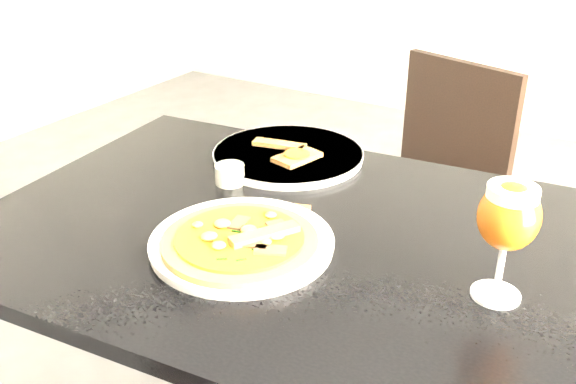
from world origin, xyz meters
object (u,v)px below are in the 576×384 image
Objects in this scene: chair_far at (427,196)px; beer_glass at (509,217)px; pizza at (240,240)px; dining_table at (307,273)px.

beer_glass is (0.39, -0.82, 0.42)m from chair_far.
beer_glass is at bearing -47.16° from chair_far.
beer_glass is at bearing 14.16° from pizza.
pizza is at bearing -165.84° from beer_glass.
chair_far is at bearing 115.39° from beer_glass.
pizza is at bearing -73.45° from chair_far.
beer_glass is (0.34, -0.02, 0.23)m from dining_table.
dining_table is 0.82m from chair_far.
beer_glass is (0.40, 0.10, 0.11)m from pizza.
dining_table is at bearing 176.34° from beer_glass.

